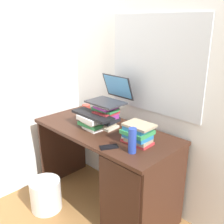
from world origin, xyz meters
name	(u,v)px	position (x,y,z in m)	size (l,w,h in m)	color
ground_plane	(105,202)	(0.00, 0.00, 0.00)	(6.00, 6.00, 0.00)	olive
wall_back	(133,63)	(0.00, 0.35, 1.30)	(6.00, 0.06, 2.60)	white
wall_left	(49,58)	(-0.80, 0.00, 1.30)	(0.05, 6.00, 2.60)	silver
desk	(131,180)	(0.33, -0.02, 0.41)	(1.32, 0.61, 0.76)	#381E14
book_stack_tall	(106,115)	(-0.04, 0.05, 0.87)	(0.23, 0.21, 0.22)	beige
book_stack_keyboard_riser	(92,122)	(-0.09, -0.07, 0.82)	(0.24, 0.18, 0.12)	white
book_stack_side	(138,133)	(0.38, -0.01, 0.84)	(0.24, 0.18, 0.16)	#B22D33
laptop	(111,96)	(-0.04, 0.11, 1.03)	(0.32, 0.31, 0.23)	#2D2D33
keyboard	(93,115)	(-0.08, -0.06, 0.89)	(0.42, 0.14, 0.02)	black
computer_mouse	(126,137)	(0.26, -0.01, 0.78)	(0.06, 0.10, 0.04)	#A5A8AD
mug	(86,109)	(-0.41, 0.14, 0.81)	(0.12, 0.08, 0.10)	#B23F33
water_bottle	(132,141)	(0.45, -0.15, 0.85)	(0.06, 0.06, 0.19)	#263FA5
cell_phone	(109,147)	(0.27, -0.22, 0.77)	(0.07, 0.14, 0.01)	black
wastebasket	(46,195)	(-0.33, -0.44, 0.15)	(0.28, 0.28, 0.29)	silver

